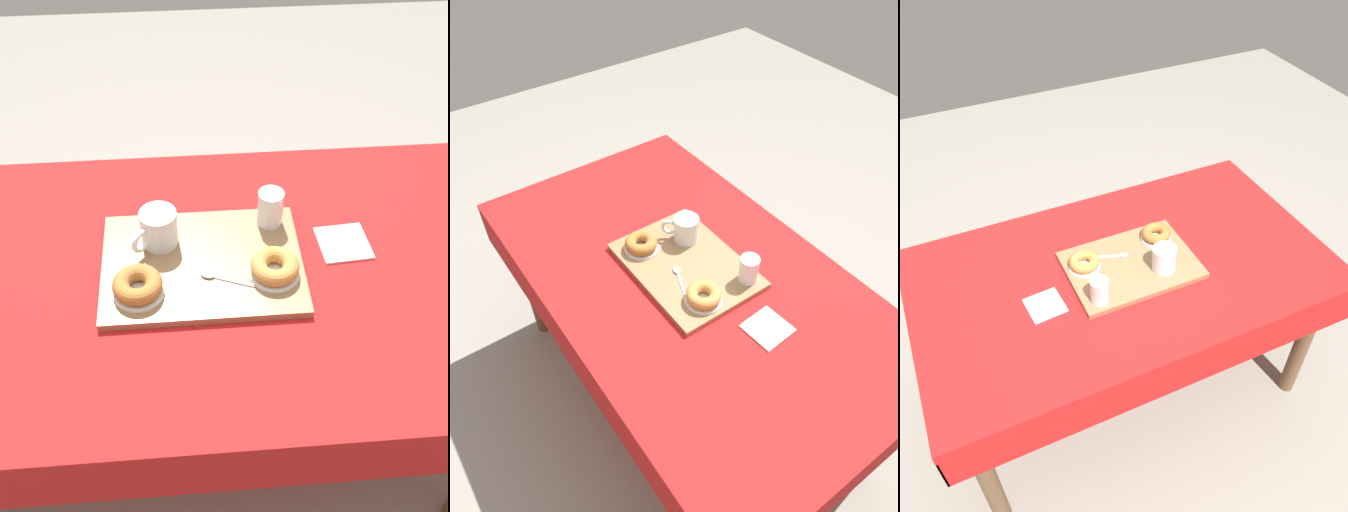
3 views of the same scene
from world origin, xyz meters
TOP-DOWN VIEW (x-y plane):
  - ground_plane at (0.00, 0.00)m, footprint 6.00×6.00m
  - dining_table at (0.00, 0.00)m, footprint 1.50×0.87m
  - serving_tray at (-0.03, 0.01)m, footprint 0.46×0.33m
  - tea_mug_left at (-0.12, 0.08)m, footprint 0.11×0.11m
  - water_glass_near at (0.14, 0.13)m, footprint 0.06×0.06m
  - donut_plate_left at (0.13, -0.04)m, footprint 0.12×0.12m
  - sugar_donut_left at (0.13, -0.04)m, footprint 0.11×0.11m
  - donut_plate_right at (-0.17, -0.07)m, footprint 0.12×0.12m
  - sugar_donut_right at (-0.17, -0.07)m, footprint 0.11×0.11m
  - teaspoon_near at (-0.00, -0.04)m, footprint 0.12×0.06m
  - paper_napkin at (0.32, 0.06)m, footprint 0.13×0.13m

SIDE VIEW (x-z plane):
  - ground_plane at x=0.00m, z-range 0.00..0.00m
  - dining_table at x=0.00m, z-range 0.28..1.00m
  - paper_napkin at x=0.32m, z-range 0.73..0.73m
  - serving_tray at x=-0.03m, z-range 0.73..0.75m
  - donut_plate_left at x=0.13m, z-range 0.75..0.75m
  - donut_plate_right at x=-0.17m, z-range 0.75..0.75m
  - teaspoon_near at x=0.00m, z-range 0.74..0.75m
  - sugar_donut_left at x=0.13m, z-range 0.75..0.79m
  - sugar_donut_right at x=-0.17m, z-range 0.75..0.79m
  - water_glass_near at x=0.14m, z-range 0.74..0.83m
  - tea_mug_left at x=-0.12m, z-range 0.74..0.83m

